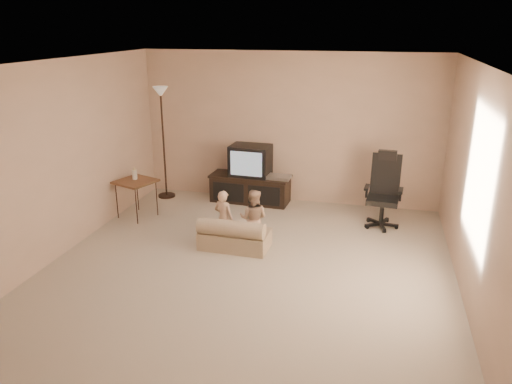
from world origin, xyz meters
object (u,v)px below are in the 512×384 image
side_table (135,182)px  toddler_right (253,218)px  floor_lamp (162,118)px  toddler_left (224,219)px  tv_stand (251,179)px  child_sofa (234,236)px  office_chair (383,200)px

side_table → toddler_right: bearing=-17.1°
floor_lamp → toddler_right: bearing=-39.3°
side_table → toddler_left: side_table is taller
side_table → toddler_left: 1.81m
toddler_right → floor_lamp: bearing=-38.4°
tv_stand → side_table: (-1.56, -1.12, 0.17)m
child_sofa → side_table: bearing=158.8°
tv_stand → floor_lamp: floor_lamp is taller
tv_stand → child_sofa: 1.92m
floor_lamp → toddler_right: (2.00, -1.64, -0.99)m
tv_stand → office_chair: size_ratio=1.23×
side_table → child_sofa: bearing=-23.1°
tv_stand → toddler_right: tv_stand is taller
floor_lamp → office_chair: bearing=-6.8°
tv_stand → toddler_right: 1.82m
side_table → toddler_right: 2.15m
tv_stand → toddler_left: 1.83m
child_sofa → toddler_left: 0.28m
tv_stand → office_chair: 2.26m
floor_lamp → toddler_left: 2.56m
floor_lamp → child_sofa: 2.79m
toddler_left → tv_stand: bearing=-69.7°
tv_stand → office_chair: bearing=-11.1°
tv_stand → side_table: bearing=-141.4°
toddler_left → toddler_right: (0.40, 0.08, 0.01)m
side_table → toddler_right: size_ratio=0.99×
child_sofa → toddler_left: size_ratio=1.18×
floor_lamp → child_sofa: size_ratio=2.04×
tv_stand → floor_lamp: 1.81m
side_table → child_sofa: side_table is taller
office_chair → floor_lamp: bearing=177.9°
tv_stand → side_table: tv_stand is taller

